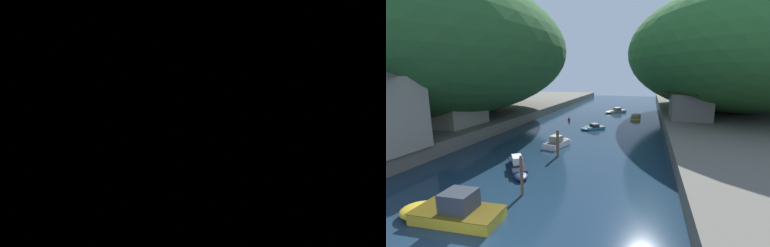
{
  "view_description": "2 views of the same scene",
  "coord_description": "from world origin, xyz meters",
  "views": [
    {
      "loc": [
        -23.57,
        6.9,
        14.12
      ],
      "look_at": [
        0.04,
        27.6,
        1.74
      ],
      "focal_mm": 28.0,
      "sensor_mm": 36.0,
      "label": 1
    },
    {
      "loc": [
        9.11,
        -8.14,
        8.49
      ],
      "look_at": [
        -0.18,
        25.43,
        1.78
      ],
      "focal_mm": 24.0,
      "sensor_mm": 36.0,
      "label": 2
    }
  ],
  "objects": [
    {
      "name": "water_surface",
      "position": [
        0.0,
        30.0,
        0.0
      ],
      "size": [
        130.0,
        130.0,
        0.0
      ],
      "primitive_type": "plane",
      "color": "#192D42",
      "rests_on": "ground"
    },
    {
      "name": "hillside_right",
      "position": [
        23.63,
        48.0,
        12.53
      ],
      "size": [
        38.26,
        53.56,
        22.01
      ],
      "color": "#2D662D",
      "rests_on": "right_bank"
    },
    {
      "name": "boat_yellow_tender",
      "position": [
        1.95,
        48.75,
        0.36
      ],
      "size": [
        4.85,
        5.02,
        1.16
      ],
      "rotation": [
        0.0,
        0.0,
        2.39
      ],
      "color": "silver",
      "rests_on": "water_surface"
    },
    {
      "name": "boat_near_quay",
      "position": [
        0.74,
        30.31,
        0.28
      ],
      "size": [
        4.08,
        3.95,
        0.87
      ],
      "rotation": [
        0.0,
        0.0,
        2.31
      ],
      "color": "teal",
      "rests_on": "water_surface"
    },
    {
      "name": "mooring_post_middle",
      "position": [
        0.17,
        16.22,
        1.42
      ],
      "size": [
        0.29,
        0.29,
        2.83
      ],
      "color": "brown",
      "rests_on": "water_surface"
    },
    {
      "name": "channel_buoy_near",
      "position": [
        -4.85,
        36.16,
        0.31
      ],
      "size": [
        0.53,
        0.53,
        0.8
      ],
      "color": "red",
      "rests_on": "water_surface"
    },
    {
      "name": "boat_far_right_bank",
      "position": [
        -1.77,
        11.26,
        0.38
      ],
      "size": [
        4.14,
        5.2,
        1.2
      ],
      "rotation": [
        0.0,
        0.0,
        3.75
      ],
      "color": "navy",
      "rests_on": "water_surface"
    },
    {
      "name": "boat_navy_launch",
      "position": [
        6.81,
        43.03,
        0.28
      ],
      "size": [
        1.93,
        6.29,
        0.9
      ],
      "rotation": [
        0.0,
        0.0,
        0.01
      ],
      "color": "gold",
      "rests_on": "water_surface"
    },
    {
      "name": "right_bank",
      "position": [
        22.53,
        30.0,
        0.76
      ],
      "size": [
        22.0,
        120.0,
        1.52
      ],
      "color": "#666056",
      "rests_on": "ground"
    },
    {
      "name": "boat_white_cruiser",
      "position": [
        -1.09,
        19.99,
        0.43
      ],
      "size": [
        2.63,
        4.65,
        1.37
      ],
      "rotation": [
        0.0,
        0.0,
        6.07
      ],
      "color": "white",
      "rests_on": "water_surface"
    },
    {
      "name": "right_bank_cottage",
      "position": [
        15.38,
        35.07,
        4.39
      ],
      "size": [
        6.21,
        6.83,
        5.55
      ],
      "color": "slate",
      "rests_on": "right_bank"
    },
    {
      "name": "boathouse_shed",
      "position": [
        -16.43,
        21.01,
        3.98
      ],
      "size": [
        5.86,
        7.82,
        4.76
      ],
      "color": "gray",
      "rests_on": "left_bank"
    }
  ]
}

